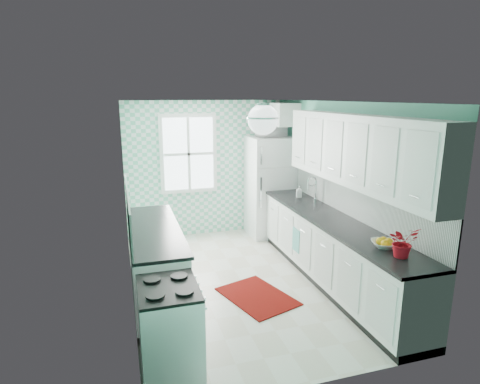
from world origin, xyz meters
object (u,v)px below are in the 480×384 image
object	(u,v)px
fridge	(270,186)
sink	(305,203)
potted_plant	(403,242)
microwave	(271,129)
stove	(170,327)
fruit_bowl	(385,244)
ceiling_light	(263,119)

from	to	relation	value
fridge	sink	bearing A→B (deg)	-87.95
potted_plant	microwave	xyz separation A→B (m)	(-0.09, 3.58, 0.88)
stove	microwave	bearing A→B (deg)	53.51
stove	microwave	distance (m)	4.38
sink	microwave	distance (m)	1.66
fruit_bowl	microwave	bearing A→B (deg)	91.57
stove	fridge	bearing A→B (deg)	53.51
ceiling_light	fridge	bearing A→B (deg)	66.92
ceiling_light	microwave	xyz separation A→B (m)	(1.11, 2.60, -0.34)
stove	sink	size ratio (longest dim) A/B	1.59
microwave	stove	bearing A→B (deg)	53.17
potted_plant	microwave	world-z (taller)	microwave
stove	ceiling_light	bearing A→B (deg)	30.93
ceiling_light	fruit_bowl	world-z (taller)	ceiling_light
fruit_bowl	sink	bearing A→B (deg)	89.89
fridge	stove	distance (m)	4.13
potted_plant	stove	bearing A→B (deg)	175.45
fridge	fruit_bowl	world-z (taller)	fridge
microwave	fruit_bowl	bearing A→B (deg)	89.02
stove	fruit_bowl	size ratio (longest dim) A/B	3.00
microwave	ceiling_light	bearing A→B (deg)	64.37
fridge	potted_plant	size ratio (longest dim) A/B	5.59
ceiling_light	fruit_bowl	distance (m)	1.93
stove	potted_plant	distance (m)	2.50
sink	potted_plant	distance (m)	2.31
ceiling_light	fridge	size ratio (longest dim) A/B	0.19
fridge	ceiling_light	bearing A→B (deg)	-115.25
sink	fruit_bowl	xyz separation A→B (m)	(-0.00, -2.02, 0.05)
fruit_bowl	potted_plant	world-z (taller)	potted_plant
sink	potted_plant	bearing A→B (deg)	-87.97
stove	fruit_bowl	xyz separation A→B (m)	(2.40, 0.09, 0.53)
ceiling_light	microwave	bearing A→B (deg)	66.92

